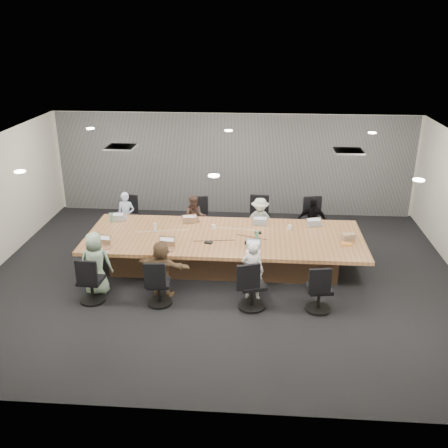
# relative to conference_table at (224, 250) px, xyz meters

# --- Properties ---
(floor) EXTENTS (10.00, 8.00, 0.00)m
(floor) POSITION_rel_conference_table_xyz_m (0.00, -0.50, -0.40)
(floor) COLOR black
(floor) RESTS_ON ground
(ceiling) EXTENTS (10.00, 8.00, 0.00)m
(ceiling) POSITION_rel_conference_table_xyz_m (0.00, -0.50, 2.40)
(ceiling) COLOR white
(ceiling) RESTS_ON wall_back
(wall_back) EXTENTS (10.00, 0.00, 2.80)m
(wall_back) POSITION_rel_conference_table_xyz_m (0.00, 3.50, 1.00)
(wall_back) COLOR beige
(wall_back) RESTS_ON ground
(wall_front) EXTENTS (10.00, 0.00, 2.80)m
(wall_front) POSITION_rel_conference_table_xyz_m (0.00, -4.50, 1.00)
(wall_front) COLOR beige
(wall_front) RESTS_ON ground
(curtain) EXTENTS (9.80, 0.04, 2.80)m
(curtain) POSITION_rel_conference_table_xyz_m (0.00, 3.42, 1.00)
(curtain) COLOR slate
(curtain) RESTS_ON ground
(conference_table) EXTENTS (6.00, 2.20, 0.74)m
(conference_table) POSITION_rel_conference_table_xyz_m (0.00, 0.00, 0.00)
(conference_table) COLOR #503523
(conference_table) RESTS_ON ground
(chair_0) EXTENTS (0.56, 0.56, 0.74)m
(chair_0) POSITION_rel_conference_table_xyz_m (-2.53, 1.70, -0.03)
(chair_0) COLOR black
(chair_0) RESTS_ON ground
(chair_1) EXTENTS (0.61, 0.61, 0.74)m
(chair_1) POSITION_rel_conference_table_xyz_m (-0.82, 1.70, -0.03)
(chair_1) COLOR black
(chair_1) RESTS_ON ground
(chair_2) EXTENTS (0.63, 0.63, 0.87)m
(chair_2) POSITION_rel_conference_table_xyz_m (0.77, 1.70, 0.03)
(chair_2) COLOR black
(chair_2) RESTS_ON ground
(chair_3) EXTENTS (0.69, 0.69, 0.86)m
(chair_3) POSITION_rel_conference_table_xyz_m (2.02, 1.70, 0.03)
(chair_3) COLOR black
(chair_3) RESTS_ON ground
(chair_4) EXTENTS (0.55, 0.55, 0.76)m
(chair_4) POSITION_rel_conference_table_xyz_m (-2.44, -1.70, -0.02)
(chair_4) COLOR black
(chair_4) RESTS_ON ground
(chair_5) EXTENTS (0.55, 0.55, 0.75)m
(chair_5) POSITION_rel_conference_table_xyz_m (-1.12, -1.70, -0.03)
(chair_5) COLOR black
(chair_5) RESTS_ON ground
(chair_6) EXTENTS (0.69, 0.69, 0.81)m
(chair_6) POSITION_rel_conference_table_xyz_m (0.64, -1.70, 0.00)
(chair_6) COLOR black
(chair_6) RESTS_ON ground
(chair_7) EXTENTS (0.58, 0.58, 0.76)m
(chair_7) POSITION_rel_conference_table_xyz_m (1.90, -1.70, -0.02)
(chair_7) COLOR black
(chair_7) RESTS_ON ground
(person_0) EXTENTS (0.46, 0.32, 1.20)m
(person_0) POSITION_rel_conference_table_xyz_m (-2.53, 1.35, 0.20)
(person_0) COLOR silver
(person_0) RESTS_ON ground
(laptop_0) EXTENTS (0.37, 0.28, 0.02)m
(laptop_0) POSITION_rel_conference_table_xyz_m (-2.53, 0.80, 0.35)
(laptop_0) COLOR #B2B2B7
(laptop_0) RESTS_ON conference_table
(person_1) EXTENTS (0.63, 0.53, 1.17)m
(person_1) POSITION_rel_conference_table_xyz_m (-0.82, 1.35, 0.18)
(person_1) COLOR #432E27
(person_1) RESTS_ON ground
(laptop_1) EXTENTS (0.38, 0.29, 0.02)m
(laptop_1) POSITION_rel_conference_table_xyz_m (-0.82, 0.80, 0.35)
(laptop_1) COLOR #8C6647
(laptop_1) RESTS_ON conference_table
(person_2) EXTENTS (0.78, 0.49, 1.15)m
(person_2) POSITION_rel_conference_table_xyz_m (0.77, 1.35, 0.17)
(person_2) COLOR #B3C2B4
(person_2) RESTS_ON ground
(laptop_2) EXTENTS (0.33, 0.23, 0.02)m
(laptop_2) POSITION_rel_conference_table_xyz_m (0.77, 0.80, 0.35)
(laptop_2) COLOR #B2B2B7
(laptop_2) RESTS_ON conference_table
(person_3) EXTENTS (0.73, 0.36, 1.20)m
(person_3) POSITION_rel_conference_table_xyz_m (2.02, 1.35, 0.20)
(person_3) COLOR black
(person_3) RESTS_ON ground
(laptop_3) EXTENTS (0.37, 0.29, 0.02)m
(laptop_3) POSITION_rel_conference_table_xyz_m (2.02, 0.80, 0.35)
(laptop_3) COLOR #B2B2B7
(laptop_3) RESTS_ON conference_table
(person_4) EXTENTS (0.66, 0.46, 1.29)m
(person_4) POSITION_rel_conference_table_xyz_m (-2.44, -1.35, 0.25)
(person_4) COLOR gray
(person_4) RESTS_ON ground
(laptop_4) EXTENTS (0.32, 0.25, 0.02)m
(laptop_4) POSITION_rel_conference_table_xyz_m (-2.44, -0.80, 0.35)
(laptop_4) COLOR #8C6647
(laptop_4) RESTS_ON conference_table
(person_5) EXTENTS (1.12, 0.57, 1.16)m
(person_5) POSITION_rel_conference_table_xyz_m (-1.12, -1.35, 0.18)
(person_5) COLOR brown
(person_5) RESTS_ON ground
(laptop_5) EXTENTS (0.35, 0.26, 0.02)m
(laptop_5) POSITION_rel_conference_table_xyz_m (-1.12, -0.80, 0.35)
(laptop_5) COLOR #8C6647
(laptop_5) RESTS_ON conference_table
(person_6) EXTENTS (0.48, 0.36, 1.19)m
(person_6) POSITION_rel_conference_table_xyz_m (0.64, -1.35, 0.19)
(person_6) COLOR silver
(person_6) RESTS_ON ground
(laptop_6) EXTENTS (0.30, 0.21, 0.02)m
(laptop_6) POSITION_rel_conference_table_xyz_m (0.64, -0.80, 0.35)
(laptop_6) COLOR #B2B2B7
(laptop_6) RESTS_ON conference_table
(bottle_green_left) EXTENTS (0.07, 0.07, 0.23)m
(bottle_green_left) POSITION_rel_conference_table_xyz_m (-2.65, 0.58, 0.45)
(bottle_green_left) COLOR #529568
(bottle_green_left) RESTS_ON conference_table
(bottle_green_right) EXTENTS (0.09, 0.09, 0.24)m
(bottle_green_right) POSITION_rel_conference_table_xyz_m (0.71, -0.28, 0.46)
(bottle_green_right) COLOR #529568
(bottle_green_right) RESTS_ON conference_table
(bottle_clear) EXTENTS (0.07, 0.07, 0.20)m
(bottle_clear) POSITION_rel_conference_table_xyz_m (-1.54, 0.09, 0.44)
(bottle_clear) COLOR silver
(bottle_clear) RESTS_ON conference_table
(cup_white_far) EXTENTS (0.11, 0.11, 0.11)m
(cup_white_far) POSITION_rel_conference_table_xyz_m (-0.27, 0.33, 0.39)
(cup_white_far) COLOR white
(cup_white_far) RESTS_ON conference_table
(cup_white_near) EXTENTS (0.10, 0.10, 0.11)m
(cup_white_near) POSITION_rel_conference_table_xyz_m (1.43, 0.42, 0.39)
(cup_white_near) COLOR white
(cup_white_near) RESTS_ON conference_table
(mug_brown) EXTENTS (0.11, 0.11, 0.12)m
(mug_brown) POSITION_rel_conference_table_xyz_m (-2.60, -0.42, 0.40)
(mug_brown) COLOR brown
(mug_brown) RESTS_ON conference_table
(mic_left) EXTENTS (0.18, 0.15, 0.03)m
(mic_left) POSITION_rel_conference_table_xyz_m (-0.30, -0.43, 0.35)
(mic_left) COLOR black
(mic_left) RESTS_ON conference_table
(mic_right) EXTENTS (0.16, 0.11, 0.03)m
(mic_right) POSITION_rel_conference_table_xyz_m (0.73, 0.18, 0.35)
(mic_right) COLOR black
(mic_right) RESTS_ON conference_table
(stapler) EXTENTS (0.18, 0.07, 0.07)m
(stapler) POSITION_rel_conference_table_xyz_m (0.54, -0.41, 0.37)
(stapler) COLOR black
(stapler) RESTS_ON conference_table
(canvas_bag) EXTENTS (0.29, 0.23, 0.14)m
(canvas_bag) POSITION_rel_conference_table_xyz_m (2.65, -0.04, 0.41)
(canvas_bag) COLOR #96785C
(canvas_bag) RESTS_ON conference_table
(snack_packet) EXTENTS (0.22, 0.17, 0.04)m
(snack_packet) POSITION_rel_conference_table_xyz_m (2.57, -0.31, 0.36)
(snack_packet) COLOR orange
(snack_packet) RESTS_ON conference_table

